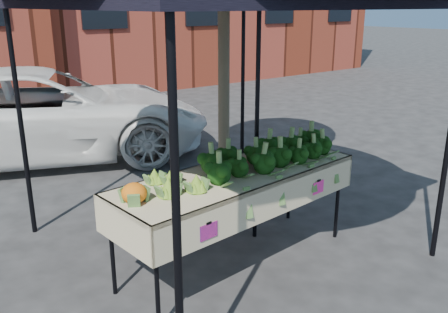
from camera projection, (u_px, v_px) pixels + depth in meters
ground at (250, 255)px, 4.68m from camera, size 90.00×90.00×0.00m
table at (237, 219)px, 4.42m from camera, size 2.46×0.99×0.90m
canopy at (224, 112)px, 4.51m from camera, size 3.16×3.16×2.74m
broccoli_heap at (268, 151)px, 4.50m from camera, size 1.59×0.56×0.25m
romanesco_cluster at (172, 177)px, 3.90m from camera, size 0.42×0.56×0.19m
cauliflower_pair at (134, 192)px, 3.61m from camera, size 0.19×0.19×0.17m
street_tree at (224, 27)px, 5.72m from camera, size 2.11×2.11×4.16m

